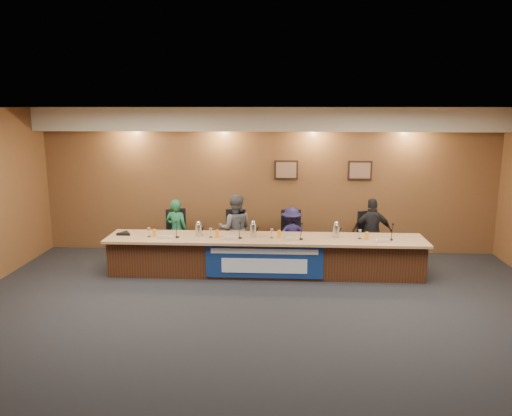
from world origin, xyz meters
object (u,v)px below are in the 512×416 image
Objects in this scene: panelist_a at (177,231)px; office_chair_a at (178,238)px; panelist_b at (235,229)px; dais_body at (265,256)px; banner at (264,262)px; office_chair_c at (291,240)px; office_chair_d at (371,241)px; carafe_mid at (253,230)px; office_chair_b at (236,239)px; panelist_d at (372,232)px; carafe_right at (336,231)px; panelist_c at (291,236)px; carafe_left at (199,230)px; speakerphone at (124,233)px.

office_chair_a is (0.00, 0.10, -0.19)m from panelist_a.
panelist_b is 1.26m from office_chair_a.
banner is (0.00, -0.41, 0.03)m from dais_body.
office_chair_c is at bearing -20.71° from office_chair_a.
carafe_mid is at bearing -176.02° from office_chair_d.
office_chair_b is at bearing -20.71° from office_chair_a.
panelist_a is 0.21m from office_chair_a.
panelist_a is at bearing -110.71° from office_chair_a.
panelist_b is at bearing -177.04° from office_chair_c.
carafe_right is (-0.80, -0.67, 0.18)m from panelist_d.
dais_body is 12.50× the size of office_chair_d.
carafe_mid is at bearing 170.62° from panelist_a.
dais_body is 12.50× the size of office_chair_b.
carafe_right is (3.23, -0.67, 0.21)m from panelist_a.
office_chair_b is (-0.64, 0.78, 0.13)m from dais_body.
panelist_d is 2.91× the size of office_chair_c.
panelist_c is at bearing -165.81° from panelist_a.
panelist_d is at bearing 166.58° from panelist_c.
office_chair_a is (-1.23, 0.10, -0.25)m from panelist_b.
panelist_d is at bearing 11.32° from carafe_left.
panelist_d is 4.04m from office_chair_a.
panelist_c is 2.49× the size of office_chair_c.
panelist_a is at bearing -179.58° from office_chair_c.
dais_body is 4.30× the size of panelist_d.
panelist_d is 4.97m from speakerphone.
office_chair_c is 1.18m from carafe_mid.
banner is 1.23m from panelist_c.
speakerphone is (-0.89, -0.78, 0.30)m from office_chair_a.
carafe_mid is at bearing -67.84° from office_chair_b.
panelist_a is (-1.87, 1.09, 0.29)m from banner.
office_chair_d is 1.18m from carafe_right.
panelist_a is 0.96× the size of panelist_d.
office_chair_d is (2.81, 0.10, -0.25)m from panelist_b.
panelist_b is 1.21× the size of panelist_c.
panelist_b is 0.85m from carafe_mid.
banner is 2.82m from speakerphone.
carafe_left is at bearing 144.54° from panelist_a.
carafe_right is at bearing 0.21° from speakerphone.
panelist_c is 2.49× the size of office_chair_d.
dais_body is 4.14× the size of panelist_b.
office_chair_b is at bearing 50.83° from carafe_left.
office_chair_d is at bearing 28.87° from banner.
panelist_b is 5.77× the size of carafe_right.
panelist_b is at bearing 120.10° from carafe_mid.
dais_body is at bearing 0.16° from speakerphone.
carafe_right reaches higher than speakerphone.
carafe_right is (0.84, -0.67, 0.28)m from panelist_c.
office_chair_d is 2.56m from carafe_mid.
speakerphone is at bearing 16.55° from panelist_b.
panelist_c is 1.65m from office_chair_d.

